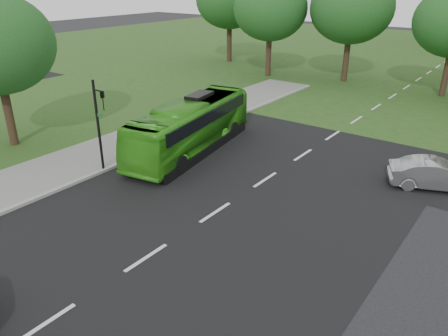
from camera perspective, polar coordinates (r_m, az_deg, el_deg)
name	(u,v)px	position (r m, az deg, el deg)	size (l,w,h in m)	color
ground	(184,233)	(17.16, -5.29, -8.50)	(160.00, 160.00, 0.00)	black
street_surfaces	(375,104)	(36.11, 19.07, 7.93)	(120.00, 120.00, 0.15)	black
tree_park_a	(270,9)	(43.73, 6.07, 19.98)	(6.96, 6.96, 9.25)	black
tree_park_b	(352,8)	(42.64, 16.35, 19.43)	(7.36, 7.36, 9.65)	black
bus	(191,126)	(24.60, -4.33, 5.48)	(2.39, 10.21, 2.85)	green
sedan	(436,174)	(22.53, 25.98, -0.76)	(1.46, 4.19, 1.38)	#A1A2A5
traffic_light	(99,120)	(22.07, -15.97, 6.06)	(0.75, 0.21, 4.68)	black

